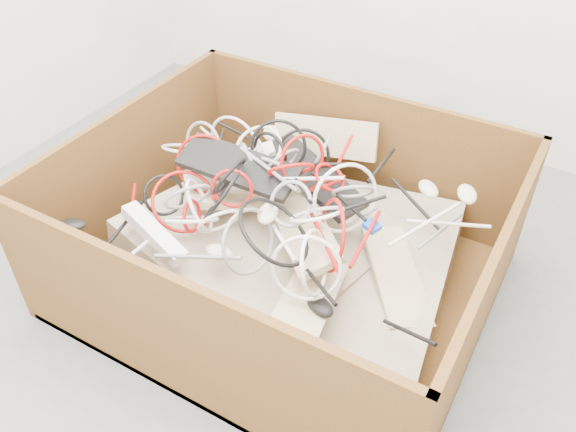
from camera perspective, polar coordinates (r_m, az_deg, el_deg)
The scene contains 8 objects.
ground at distance 1.97m, azimuth -3.71°, elevation -11.74°, with size 3.00×3.00×0.00m, color #58575A.
cardboard_box at distance 2.04m, azimuth -0.78°, elevation -3.80°, with size 1.34×1.12×0.54m.
keyboard_pile at distance 1.96m, azimuth -0.95°, elevation -0.37°, with size 1.04×0.97×0.35m.
mice_scatter at distance 1.89m, azimuth -0.80°, elevation 0.92°, with size 1.20×0.80×0.19m.
power_strip_left at distance 2.07m, azimuth -5.56°, elevation 4.88°, with size 0.33×0.06×0.04m, color silver.
power_strip_right at distance 1.85m, azimuth -12.77°, elevation -1.62°, with size 0.27×0.05×0.04m, color silver.
vga_plug at distance 1.82m, azimuth 8.09°, elevation -0.98°, with size 0.04×0.04×0.02m, color blue.
cable_tangle at distance 1.90m, azimuth -2.75°, elevation 2.84°, with size 1.22×0.91×0.43m.
Camera 1 is at (0.72, -1.00, 1.54)m, focal length 36.94 mm.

